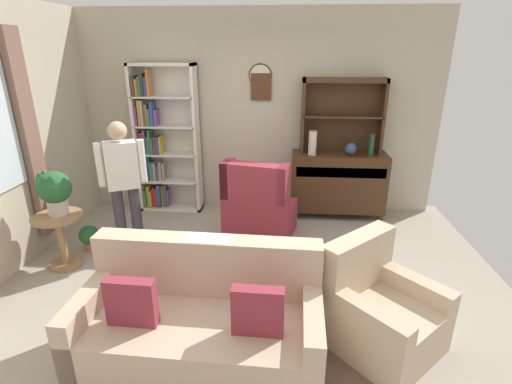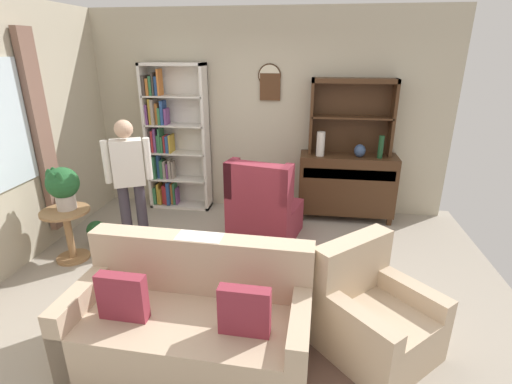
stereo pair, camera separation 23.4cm
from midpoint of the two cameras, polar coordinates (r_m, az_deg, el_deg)
The scene contains 18 objects.
ground_plane at distance 4.05m, azimuth -0.15°, elevation -13.77°, with size 5.40×4.60×0.02m, color #9E9384.
wall_back at distance 5.52m, azimuth 3.10°, elevation 11.52°, with size 5.00×0.09×2.80m.
area_rug at distance 3.78m, azimuth 2.29°, elevation -16.38°, with size 2.30×1.80×0.01m, color brown.
bookshelf at distance 5.71m, azimuth -11.32°, elevation 7.44°, with size 0.90×0.30×2.10m.
sideboard at distance 5.50m, azimuth 14.52°, elevation 1.20°, with size 1.30×0.45×0.92m.
sideboard_hutch at distance 5.36m, azimuth 15.42°, elevation 12.23°, with size 1.10×0.26×1.00m.
vase_tall at distance 5.23m, azimuth 10.89°, elevation 7.06°, with size 0.11×0.11×0.32m, color beige.
vase_round at distance 5.31m, azimuth 16.46°, elevation 5.93°, with size 0.15×0.15×0.17m, color #33476B.
bottle_wine at distance 5.32m, azimuth 19.35°, elevation 6.35°, with size 0.07×0.07×0.30m, color #194223.
couch_floral at distance 3.13m, azimuth -7.27°, elevation -18.57°, with size 1.83×0.91×0.90m.
armchair_floral at distance 3.33m, azimuth 19.07°, elevation -17.39°, with size 1.08×1.08×0.88m.
wingback_chair at distance 4.75m, azimuth 2.53°, elevation -2.87°, with size 0.94×0.95×1.05m.
plant_stand at distance 4.75m, azimuth -24.98°, elevation -5.07°, with size 0.52×0.52×0.61m.
potted_plant_large at distance 4.59m, azimuth -25.68°, elevation 0.92°, with size 0.35×0.35×0.48m.
potted_plant_small at distance 5.03m, azimuth -21.47°, elevation -5.51°, with size 0.23×0.23×0.31m.
person_reading at distance 4.53m, azimuth -16.98°, elevation 2.11°, with size 0.50×0.33×1.56m.
coffee_table at distance 3.73m, azimuth -1.56°, elevation -10.44°, with size 0.80×0.50×0.42m.
book_stack at distance 3.78m, azimuth -3.06°, elevation -8.54°, with size 0.16×0.15×0.04m.
Camera 2 is at (0.60, -3.29, 2.28)m, focal length 26.80 mm.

